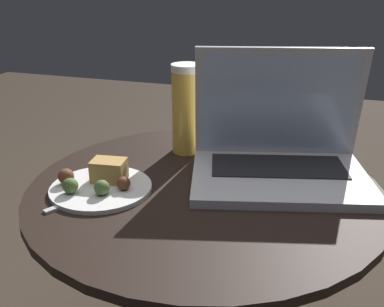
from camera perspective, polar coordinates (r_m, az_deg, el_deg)
name	(u,v)px	position (r m, az deg, el deg)	size (l,w,h in m)	color
table	(204,245)	(0.97, 1.50, -11.60)	(0.70, 0.70, 0.56)	black
laptop	(279,152)	(0.94, 10.99, 0.24)	(0.40, 0.33, 0.26)	silver
beer_glass	(187,109)	(1.03, -0.68, 5.68)	(0.07, 0.07, 0.21)	gold
snack_plate	(100,183)	(0.89, -11.55, -3.71)	(0.20, 0.20, 0.05)	white
fork	(93,195)	(0.88, -12.52, -5.13)	(0.10, 0.16, 0.00)	silver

